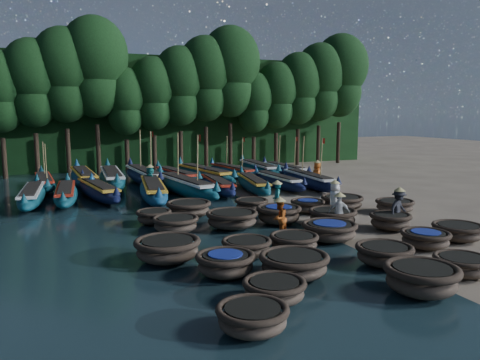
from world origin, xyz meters
name	(u,v)px	position (x,y,z in m)	size (l,w,h in m)	color
ground	(287,218)	(0.00, 0.00, 0.00)	(120.00, 120.00, 0.00)	gray
foliage_wall	(169,113)	(0.00, 23.50, 5.00)	(40.00, 3.00, 10.00)	black
coracle_0	(252,317)	(-6.23, -10.17, 0.37)	(1.95, 1.95, 0.65)	brown
coracle_1	(274,290)	(-5.00, -8.83, 0.37)	(1.74, 1.74, 0.64)	brown
coracle_2	(422,278)	(-0.95, -9.85, 0.48)	(2.38, 2.38, 0.84)	brown
coracle_3	(462,264)	(1.31, -9.13, 0.37)	(1.74, 1.74, 0.64)	brown
coracle_5	(225,263)	(-5.51, -6.42, 0.43)	(2.15, 2.15, 0.74)	brown
coracle_6	(294,264)	(-3.60, -7.34, 0.44)	(2.29, 2.29, 0.76)	brown
coracle_7	(384,254)	(-0.27, -7.44, 0.40)	(2.34, 2.34, 0.71)	brown
coracle_8	(426,239)	(2.46, -6.40, 0.38)	(1.99, 1.99, 0.65)	brown
coracle_9	(458,231)	(4.44, -6.04, 0.38)	(2.20, 2.20, 0.67)	brown
coracle_10	(168,249)	(-6.84, -4.33, 0.46)	(2.38, 2.38, 0.80)	brown
coracle_11	(247,247)	(-4.15, -4.88, 0.38)	(2.01, 2.01, 0.66)	brown
coracle_12	(294,242)	(-2.27, -4.89, 0.37)	(2.21, 2.21, 0.64)	brown
coracle_13	(329,230)	(-0.29, -4.15, 0.42)	(2.21, 2.21, 0.73)	brown
coracle_14	(390,220)	(3.11, -3.66, 0.42)	(2.05, 2.05, 0.72)	brown
coracle_15	(176,223)	(-5.61, -0.60, 0.39)	(2.07, 2.07, 0.68)	brown
coracle_16	(232,219)	(-3.16, -0.86, 0.44)	(2.62, 2.62, 0.77)	brown
coracle_17	(279,214)	(-0.89, -0.90, 0.48)	(2.51, 2.51, 0.82)	brown
coracle_18	(332,217)	(1.15, -2.17, 0.44)	(2.45, 2.45, 0.77)	brown
coracle_19	(395,205)	(5.64, -0.94, 0.38)	(1.94, 1.94, 0.66)	brown
coracle_20	(154,216)	(-6.18, 1.19, 0.37)	(1.73, 1.73, 0.65)	brown
coracle_21	(189,208)	(-4.33, 1.89, 0.45)	(2.18, 2.18, 0.79)	brown
coracle_22	(251,205)	(-1.04, 1.89, 0.39)	(1.79, 1.79, 0.68)	brown
coracle_23	(308,205)	(1.55, 0.71, 0.38)	(2.01, 2.01, 0.66)	brown
coracle_24	(342,202)	(3.62, 0.73, 0.41)	(2.21, 2.21, 0.72)	brown
long_boat_0	(32,196)	(-11.47, 8.22, 0.50)	(1.73, 7.49, 1.32)	navy
long_boat_1	(66,194)	(-9.71, 8.24, 0.49)	(1.72, 7.29, 1.29)	navy
long_boat_2	(98,190)	(-7.94, 8.57, 0.53)	(2.60, 7.78, 1.39)	#0F1537
long_boat_3	(153,190)	(-4.98, 7.16, 0.57)	(2.55, 8.49, 1.51)	navy
long_boat_4	(185,186)	(-2.91, 7.78, 0.60)	(2.75, 8.81, 3.78)	navy
long_boat_5	(217,185)	(-0.72, 8.06, 0.49)	(1.87, 7.25, 1.28)	#0F1537
long_boat_6	(253,184)	(1.52, 7.56, 0.50)	(2.52, 7.33, 1.31)	navy
long_boat_7	(277,181)	(3.57, 8.21, 0.49)	(1.44, 7.32, 1.29)	#0F1537
long_boat_8	(309,180)	(5.56, 7.46, 0.54)	(1.92, 8.05, 3.42)	#0F1537
long_boat_9	(44,182)	(-10.87, 13.39, 0.49)	(1.73, 7.29, 3.10)	navy
long_boat_10	(84,177)	(-8.37, 14.11, 0.58)	(1.98, 8.71, 1.53)	navy
long_boat_11	(112,178)	(-6.61, 12.97, 0.61)	(1.97, 9.05, 1.59)	navy
long_boat_12	(144,176)	(-4.38, 13.29, 0.60)	(2.11, 8.91, 3.79)	#0F1537
long_boat_13	(177,176)	(-2.10, 12.92, 0.52)	(2.51, 7.70, 1.37)	navy
long_boat_14	(204,174)	(-0.17, 12.49, 0.60)	(2.96, 8.83, 1.57)	navy
long_boat_15	(232,171)	(2.58, 13.98, 0.50)	(2.28, 7.43, 3.18)	navy
long_boat_16	(259,169)	(4.99, 14.40, 0.57)	(1.95, 8.47, 1.49)	navy
long_boat_17	(285,170)	(6.77, 13.29, 0.51)	(1.58, 7.49, 3.18)	#0F1537
fisherman_0	(335,198)	(2.38, -0.45, 0.91)	(0.65, 0.90, 1.90)	silver
fisherman_1	(277,199)	(-0.46, 0.15, 0.97)	(0.61, 0.74, 1.96)	#1A706B
fisherman_2	(279,217)	(-1.91, -2.99, 0.85)	(0.97, 0.96, 1.78)	#B95118
fisherman_3	(399,208)	(3.66, -3.51, 0.90)	(1.26, 0.98, 1.92)	black
fisherman_4	(339,211)	(1.05, -2.81, 0.85)	(0.98, 0.78, 1.75)	silver
fisherman_5	(150,179)	(-4.66, 9.53, 0.89)	(0.90, 1.66, 1.91)	#1A706B
fisherman_6	(317,174)	(6.25, 7.56, 0.93)	(0.76, 0.97, 1.95)	#B95118
tree_2	(32,82)	(-11.40, 20.00, 7.32)	(4.51, 4.51, 10.63)	black
tree_3	(64,74)	(-9.10, 20.00, 8.00)	(4.92, 4.92, 11.60)	black
tree_4	(95,66)	(-6.80, 20.00, 8.67)	(5.34, 5.34, 12.58)	black
tree_5	(125,101)	(-4.50, 20.00, 5.97)	(3.68, 3.68, 8.68)	black
tree_6	(153,93)	(-2.20, 20.00, 6.65)	(4.09, 4.09, 9.65)	black
tree_7	(180,85)	(0.10, 20.00, 7.32)	(4.51, 4.51, 10.63)	black
tree_8	(205,78)	(2.40, 20.00, 8.00)	(4.92, 4.92, 11.60)	black
tree_9	(230,71)	(4.70, 20.00, 8.67)	(5.34, 5.34, 12.58)	black
tree_10	(254,102)	(7.00, 20.00, 5.97)	(3.68, 3.68, 8.68)	black
tree_11	(277,95)	(9.30, 20.00, 6.65)	(4.09, 4.09, 9.65)	black
tree_12	(299,88)	(11.60, 20.00, 7.32)	(4.51, 4.51, 10.63)	black
tree_13	(320,81)	(13.90, 20.00, 8.00)	(4.92, 4.92, 11.60)	black
tree_14	(340,75)	(16.20, 20.00, 8.67)	(5.34, 5.34, 12.58)	black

